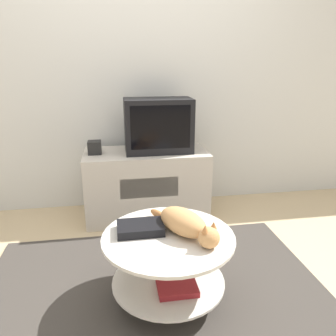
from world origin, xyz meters
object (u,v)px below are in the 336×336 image
Objects in this scene: tv at (158,126)px; cat at (186,224)px; speaker at (95,148)px; dvd_box at (140,228)px.

cat is at bearing -90.35° from tv.
cat is (0.52, -1.14, -0.15)m from speaker.
cat is (0.24, -0.07, 0.04)m from dvd_box.
speaker is 1.27m from cat.
cat is at bearing -65.46° from speaker.
dvd_box is (-0.25, -1.06, -0.36)m from tv.
speaker is at bearing 178.96° from tv.
speaker is 1.13m from dvd_box.
tv is 5.17× the size of speaker.
tv reaches higher than dvd_box.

